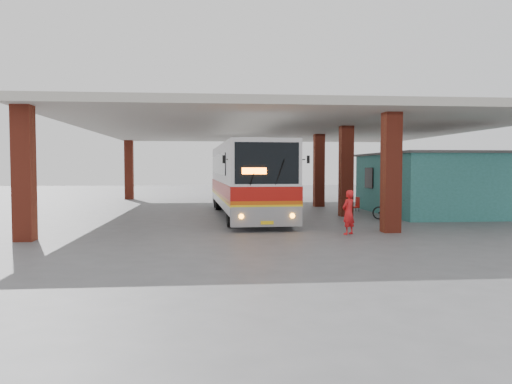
{
  "coord_description": "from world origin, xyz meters",
  "views": [
    {
      "loc": [
        -3.58,
        -20.59,
        2.37
      ],
      "look_at": [
        -1.65,
        0.0,
        1.34
      ],
      "focal_mm": 35.0,
      "sensor_mm": 36.0,
      "label": 1
    }
  ],
  "objects_px": {
    "motorcycle": "(393,210)",
    "coach_bus": "(246,179)",
    "pedestrian": "(348,212)",
    "red_chair": "(356,205)"
  },
  "relations": [
    {
      "from": "motorcycle",
      "to": "coach_bus",
      "type": "bearing_deg",
      "value": 87.56
    },
    {
      "from": "motorcycle",
      "to": "pedestrian",
      "type": "distance_m",
      "value": 5.7
    },
    {
      "from": "pedestrian",
      "to": "red_chair",
      "type": "distance_m",
      "value": 9.51
    },
    {
      "from": "coach_bus",
      "to": "motorcycle",
      "type": "height_order",
      "value": "coach_bus"
    },
    {
      "from": "coach_bus",
      "to": "pedestrian",
      "type": "height_order",
      "value": "coach_bus"
    },
    {
      "from": "coach_bus",
      "to": "pedestrian",
      "type": "relative_size",
      "value": 8.09
    },
    {
      "from": "pedestrian",
      "to": "motorcycle",
      "type": "bearing_deg",
      "value": -164.88
    },
    {
      "from": "motorcycle",
      "to": "red_chair",
      "type": "relative_size",
      "value": 2.31
    },
    {
      "from": "motorcycle",
      "to": "pedestrian",
      "type": "xyz_separation_m",
      "value": [
        -3.34,
        -4.61,
        0.32
      ]
    },
    {
      "from": "red_chair",
      "to": "coach_bus",
      "type": "bearing_deg",
      "value": -173.25
    }
  ]
}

